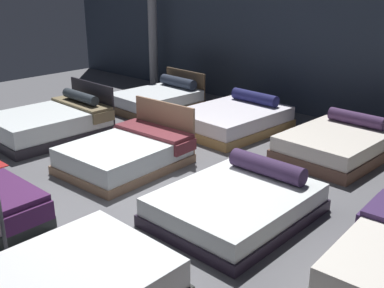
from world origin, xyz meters
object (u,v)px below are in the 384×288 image
(bed_5, at_px, (127,153))
(bed_4, at_px, (51,123))
(bed_10, at_px, (336,145))
(bed_8, at_px, (158,99))
(bed_6, at_px, (238,202))
(price_sign, at_px, (3,226))
(bed_9, at_px, (233,119))
(support_pillar, at_px, (153,24))

(bed_5, bearing_deg, bed_4, 178.28)
(bed_5, distance_m, bed_10, 3.56)
(bed_5, height_order, bed_8, bed_5)
(bed_6, xyz_separation_m, bed_10, (-0.06, 2.83, 0.03))
(bed_8, bearing_deg, price_sign, -54.93)
(bed_4, relative_size, price_sign, 1.84)
(bed_5, xyz_separation_m, bed_9, (0.05, 2.72, -0.00))
(price_sign, bearing_deg, bed_4, 142.93)
(bed_5, distance_m, support_pillar, 6.06)
(bed_10, height_order, support_pillar, support_pillar)
(bed_9, distance_m, price_sign, 5.47)
(bed_4, relative_size, bed_6, 1.04)
(bed_8, relative_size, price_sign, 1.71)
(bed_8, relative_size, support_pillar, 0.57)
(support_pillar, bearing_deg, price_sign, -53.09)
(bed_6, height_order, price_sign, price_sign)
(bed_5, distance_m, bed_8, 3.53)
(bed_4, distance_m, bed_10, 5.34)
(bed_5, relative_size, bed_10, 1.01)
(bed_4, distance_m, price_sign, 4.31)
(bed_6, bearing_deg, bed_9, 128.99)
(bed_9, relative_size, bed_10, 1.13)
(bed_10, xyz_separation_m, support_pillar, (-6.32, 1.55, 1.51))
(bed_6, relative_size, bed_10, 1.05)
(bed_4, relative_size, bed_8, 1.07)
(support_pillar, bearing_deg, bed_4, -67.88)
(bed_10, distance_m, price_sign, 5.48)
(price_sign, bearing_deg, bed_8, 122.18)
(bed_9, bearing_deg, bed_8, -177.76)
(bed_10, relative_size, price_sign, 1.69)
(bed_5, height_order, price_sign, price_sign)
(bed_4, height_order, price_sign, price_sign)
(bed_10, xyz_separation_m, price_sign, (-1.13, -5.36, 0.22))
(bed_4, height_order, support_pillar, support_pillar)
(bed_5, xyz_separation_m, support_pillar, (-4.02, 4.27, 1.52))
(price_sign, xyz_separation_m, support_pillar, (-5.19, 6.91, 1.29))
(bed_5, bearing_deg, support_pillar, 130.49)
(bed_9, relative_size, price_sign, 1.91)
(bed_5, height_order, bed_6, bed_5)
(bed_10, relative_size, support_pillar, 0.56)
(bed_9, distance_m, support_pillar, 4.62)
(bed_6, distance_m, support_pillar, 7.89)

